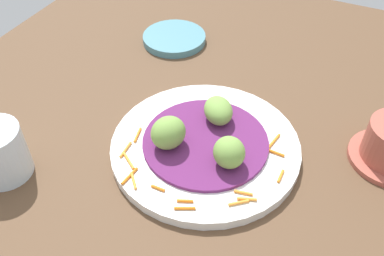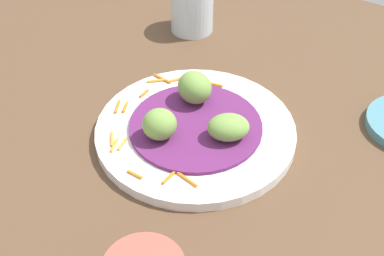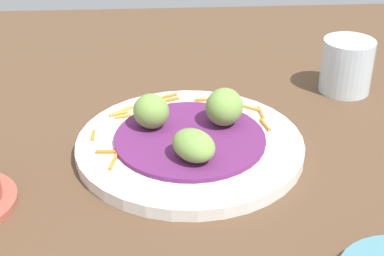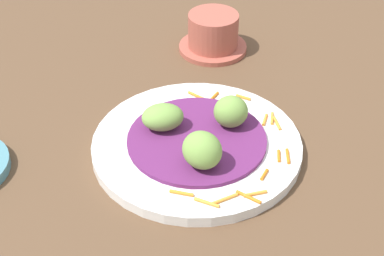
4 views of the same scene
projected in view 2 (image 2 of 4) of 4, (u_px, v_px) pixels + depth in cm
name	position (u px, v px, depth cm)	size (l,w,h in cm)	color
table_surface	(173.00, 165.00, 73.62)	(110.00, 110.00, 2.00)	brown
main_plate	(194.00, 131.00, 76.05)	(27.33, 27.33, 1.49)	white
cabbage_bed	(194.00, 126.00, 75.37)	(18.13, 18.13, 0.56)	#60235B
carrot_garnish	(157.00, 115.00, 77.13)	(21.94, 18.39, 0.40)	orange
guac_scoop_left	(228.00, 127.00, 72.07)	(5.51, 4.18, 3.44)	#759E47
guac_scoop_center	(195.00, 87.00, 77.54)	(4.56, 5.10, 4.60)	#759E47
guac_scoop_right	(160.00, 124.00, 71.89)	(4.26, 4.54, 4.25)	#759E47
water_glass	(192.00, 9.00, 94.95)	(7.32, 7.32, 7.70)	silver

